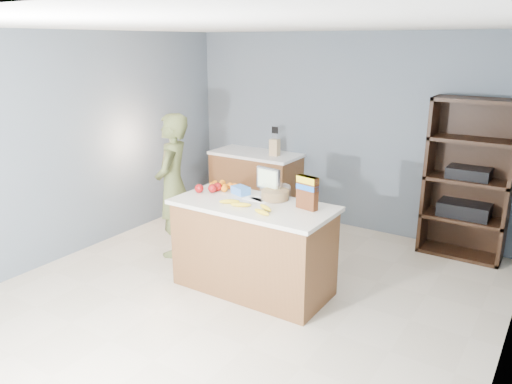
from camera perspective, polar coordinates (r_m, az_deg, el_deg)
The scene contains 15 objects.
floor at distance 4.88m, azimuth -2.29°, elevation -12.32°, with size 4.50×5.00×0.02m, color beige.
walls at distance 4.32m, azimuth -2.54°, elevation 7.15°, with size 4.52×5.02×2.51m.
counter_peninsula at distance 4.92m, azimuth -0.32°, elevation -6.67°, with size 1.56×0.76×0.90m.
back_cabinet at distance 7.03m, azimuth -0.01°, elevation 0.95°, with size 1.24×0.62×0.90m.
shelving_unit at distance 6.08m, azimuth 23.11°, elevation 1.07°, with size 0.90×0.40×1.80m.
person at distance 5.71m, azimuth -9.46°, elevation 0.72°, with size 0.59×0.39×1.63m, color #535B2F.
knife_block at distance 6.72m, azimuth 2.16°, elevation 5.18°, with size 0.12×0.10×0.31m.
envelopes at distance 4.86m, azimuth 0.15°, elevation -0.86°, with size 0.29×0.18×0.00m.
bananas at distance 4.59m, azimuth -0.79°, elevation -1.66°, with size 0.62×0.24×0.04m.
apples at distance 5.10m, azimuth -5.30°, elevation 0.47°, with size 0.21×0.24×0.09m.
oranges at distance 5.21m, azimuth -3.74°, elevation 0.73°, with size 0.31×0.23×0.07m.
blue_carton at distance 5.02m, azimuth -1.76°, elevation 0.19°, with size 0.18×0.12×0.08m, color blue.
salad_bowl at distance 4.86m, azimuth 2.20°, elevation -0.16°, with size 0.30×0.30×0.13m.
tv at distance 4.95m, azimuth 1.40°, elevation 1.39°, with size 0.28×0.12×0.28m.
cereal_box at distance 4.56m, azimuth 5.89°, elevation 0.21°, with size 0.22×0.11×0.31m.
Camera 1 is at (2.47, -3.47, 2.38)m, focal length 35.00 mm.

